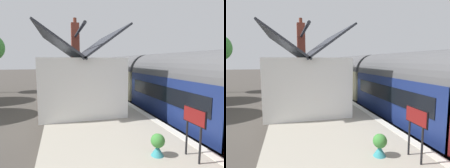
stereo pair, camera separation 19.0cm
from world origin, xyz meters
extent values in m
plane|color=#423D38|center=(0.00, 0.00, 0.00)|extent=(160.00, 160.00, 0.00)
cube|color=#A39B8C|center=(0.00, 3.72, 0.46)|extent=(32.00, 5.43, 0.93)
cube|color=beige|center=(0.00, 1.18, 0.94)|extent=(32.00, 0.36, 0.02)
cube|color=gray|center=(0.00, -1.62, 0.07)|extent=(52.00, 0.08, 0.14)
cube|color=gray|center=(0.00, -0.18, 0.07)|extent=(52.00, 0.08, 0.14)
cube|color=black|center=(5.92, -0.90, 0.35)|extent=(7.96, 2.29, 0.70)
cube|color=beige|center=(5.92, -0.90, 1.85)|extent=(8.66, 2.70, 2.30)
cylinder|color=#515154|center=(5.92, -0.90, 3.00)|extent=(8.66, 2.65, 2.65)
cube|color=black|center=(5.92, 0.47, 2.14)|extent=(7.36, 0.03, 0.80)
cylinder|color=black|center=(8.52, -0.90, 0.35)|extent=(0.70, 2.16, 0.70)
cylinder|color=black|center=(3.32, -0.90, 0.35)|extent=(0.70, 2.16, 0.70)
cube|color=black|center=(10.27, -0.90, 2.25)|extent=(0.04, 2.16, 0.90)
cylinder|color=#F2EDCC|center=(10.29, -0.90, 1.27)|extent=(0.06, 0.24, 0.24)
cube|color=red|center=(10.33, -0.90, 0.82)|extent=(0.16, 2.56, 0.24)
cube|color=black|center=(-3.19, -0.90, 0.35)|extent=(7.89, 2.29, 0.70)
cube|color=navy|center=(-3.19, -0.90, 1.85)|extent=(8.58, 2.70, 2.30)
cylinder|color=#515154|center=(-3.19, -0.90, 3.00)|extent=(8.58, 2.65, 2.65)
cube|color=black|center=(-3.19, 0.47, 2.14)|extent=(7.29, 0.03, 0.80)
cylinder|color=black|center=(-0.62, -0.90, 0.35)|extent=(0.70, 2.16, 0.70)
cylinder|color=black|center=(-5.77, -0.90, 0.35)|extent=(0.70, 2.16, 0.70)
cube|color=white|center=(-0.06, 4.52, 2.47)|extent=(6.49, 4.33, 3.08)
cube|color=#2D3038|center=(-0.06, 3.44, 4.79)|extent=(6.99, 2.42, 1.79)
cube|color=#2D3038|center=(-0.06, 5.60, 4.79)|extent=(6.99, 2.42, 1.79)
cylinder|color=#2D3038|center=(-0.06, 4.52, 5.57)|extent=(6.99, 0.16, 0.16)
cube|color=brown|center=(1.87, 4.52, 5.25)|extent=(0.56, 0.56, 2.50)
cylinder|color=brown|center=(1.87, 4.52, 6.68)|extent=(0.24, 0.24, 0.36)
cube|color=teal|center=(-0.66, 2.34, 1.98)|extent=(0.90, 0.06, 2.10)
cube|color=teal|center=(-2.06, 2.34, 2.63)|extent=(0.80, 0.05, 1.10)
cube|color=teal|center=(0.74, 2.34, 2.63)|extent=(0.80, 0.05, 1.10)
cube|color=teal|center=(7.49, 2.77, 1.38)|extent=(1.40, 0.41, 0.06)
cube|color=teal|center=(7.49, 2.59, 1.61)|extent=(1.40, 0.12, 0.40)
cube|color=black|center=(6.93, 2.77, 1.15)|extent=(0.06, 0.36, 0.44)
cube|color=black|center=(8.05, 2.78, 1.15)|extent=(0.06, 0.36, 0.44)
cube|color=teal|center=(10.19, 2.87, 1.38)|extent=(1.41, 0.42, 0.06)
cube|color=teal|center=(10.20, 2.69, 1.61)|extent=(1.40, 0.12, 0.40)
cube|color=black|center=(9.63, 2.86, 1.15)|extent=(0.06, 0.36, 0.44)
cube|color=black|center=(10.75, 2.88, 1.15)|extent=(0.06, 0.36, 0.44)
cylinder|color=teal|center=(4.87, 3.43, 1.07)|extent=(0.38, 0.38, 0.28)
ellipsoid|color=#2D7233|center=(4.87, 3.43, 1.40)|extent=(0.54, 0.54, 0.63)
cylinder|color=teal|center=(10.38, 4.70, 1.12)|extent=(0.46, 0.46, 0.38)
ellipsoid|color=olive|center=(10.38, 4.70, 1.55)|extent=(0.69, 0.69, 0.66)
cone|color=#DE456E|center=(10.38, 4.70, 1.79)|extent=(0.12, 0.12, 0.28)
cylinder|color=#9E5138|center=(4.84, 4.81, 1.10)|extent=(0.51, 0.51, 0.35)
ellipsoid|color=olive|center=(4.84, 4.81, 1.51)|extent=(0.64, 0.64, 0.71)
cone|color=red|center=(4.84, 4.81, 1.73)|extent=(0.13, 0.13, 0.26)
cone|color=teal|center=(-7.29, 2.83, 1.09)|extent=(0.40, 0.40, 0.33)
cylinder|color=teal|center=(-7.29, 2.83, 0.96)|extent=(0.22, 0.22, 0.06)
ellipsoid|color=#3D8438|center=(-7.29, 2.83, 1.41)|extent=(0.43, 0.43, 0.44)
cone|color=#D34768|center=(-7.29, 2.83, 1.56)|extent=(0.10, 0.10, 0.17)
cylinder|color=black|center=(5.07, 1.69, 2.33)|extent=(0.10, 0.10, 2.80)
cylinder|color=black|center=(5.07, 1.69, 3.58)|extent=(0.05, 0.50, 0.05)
cube|color=beige|center=(5.07, 1.69, 3.87)|extent=(0.24, 0.24, 0.32)
cone|color=black|center=(5.07, 1.69, 4.09)|extent=(0.32, 0.32, 0.14)
cylinder|color=black|center=(-8.04, 1.92, 1.48)|extent=(0.06, 0.06, 1.10)
cylinder|color=black|center=(-7.44, 1.92, 1.48)|extent=(0.06, 0.06, 1.10)
cube|color=maroon|center=(-7.74, 1.92, 2.25)|extent=(0.90, 0.06, 0.44)
cube|color=black|center=(-7.74, 1.92, 2.25)|extent=(0.96, 0.03, 0.50)
camera|label=1|loc=(-12.38, 5.69, 3.86)|focal=30.86mm
camera|label=2|loc=(-12.43, 5.50, 3.86)|focal=30.86mm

